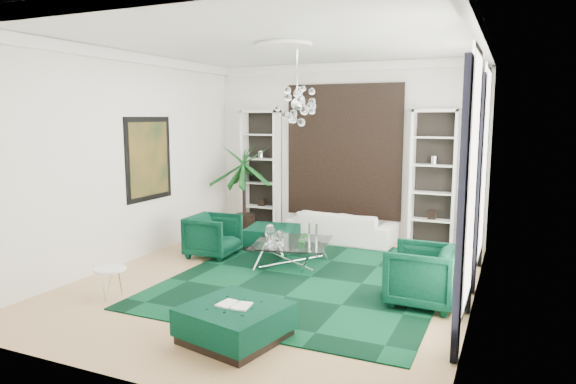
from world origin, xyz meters
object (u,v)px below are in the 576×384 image
at_px(coffee_table, 292,254).
at_px(palm, 244,177).
at_px(side_table, 111,284).
at_px(armchair_right, 422,275).
at_px(sofa, 342,227).
at_px(armchair_left, 213,236).
at_px(ottoman_front, 235,323).
at_px(ottoman_side, 272,237).

relative_size(coffee_table, palm, 0.50).
bearing_deg(side_table, palm, 93.61).
xyz_separation_m(armchair_right, coffee_table, (-2.44, 0.99, -0.21)).
xyz_separation_m(sofa, armchair_left, (-1.89, -2.08, 0.07)).
bearing_deg(armchair_left, ottoman_front, -146.48).
xyz_separation_m(coffee_table, side_table, (-1.78, -2.58, -0.00)).
bearing_deg(ottoman_front, coffee_table, 101.10).
relative_size(armchair_right, coffee_table, 0.73).
distance_m(sofa, side_table, 5.08).
distance_m(armchair_right, palm, 5.49).
height_order(armchair_left, side_table, armchair_left).
bearing_deg(armchair_right, ottoman_front, -39.99).
relative_size(armchair_left, side_table, 1.92).
bearing_deg(ottoman_front, ottoman_side, 109.86).
xyz_separation_m(ottoman_side, palm, (-1.18, 0.97, 1.09)).
distance_m(ottoman_side, side_table, 3.73).
bearing_deg(side_table, ottoman_front, -12.08).
relative_size(sofa, ottoman_side, 2.32).
bearing_deg(armchair_right, ottoman_side, -120.41).
distance_m(coffee_table, ottoman_side, 1.37).
xyz_separation_m(sofa, armchair_right, (2.18, -3.06, 0.10)).
relative_size(ottoman_front, side_table, 2.34).
bearing_deg(coffee_table, armchair_left, -179.65).
height_order(sofa, armchair_left, armchair_left).
relative_size(sofa, side_table, 4.88).
bearing_deg(armchair_left, ottoman_side, -37.43).
bearing_deg(ottoman_front, side_table, 167.92).
height_order(armchair_right, coffee_table, armchair_right).
height_order(side_table, palm, palm).
relative_size(coffee_table, ottoman_side, 1.33).
height_order(armchair_left, armchair_right, armchair_right).
xyz_separation_m(coffee_table, ottoman_front, (0.61, -3.09, -0.01)).
xyz_separation_m(ottoman_front, palm, (-2.67, 5.11, 1.09)).
bearing_deg(palm, ottoman_side, -39.60).
height_order(armchair_left, palm, palm).
bearing_deg(coffee_table, sofa, 82.91).
relative_size(armchair_left, armchair_right, 0.93).
bearing_deg(ottoman_side, palm, 140.40).
bearing_deg(side_table, armchair_left, 86.70).
bearing_deg(side_table, ottoman_side, 76.25).
distance_m(armchair_left, palm, 2.26).
distance_m(armchair_right, side_table, 4.51).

